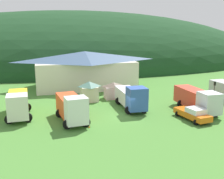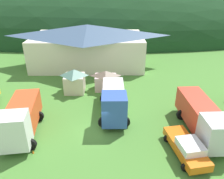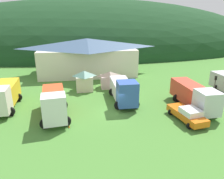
{
  "view_description": "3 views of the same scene",
  "coord_description": "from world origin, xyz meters",
  "px_view_note": "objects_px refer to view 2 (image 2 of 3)",
  "views": [
    {
      "loc": [
        -9.79,
        -32.59,
        11.15
      ],
      "look_at": [
        -0.72,
        3.77,
        2.75
      ],
      "focal_mm": 43.91,
      "sensor_mm": 36.0,
      "label": 1
    },
    {
      "loc": [
        1.43,
        -17.91,
        13.24
      ],
      "look_at": [
        1.67,
        3.71,
        2.65
      ],
      "focal_mm": 35.51,
      "sensor_mm": 36.0,
      "label": 2
    },
    {
      "loc": [
        -3.62,
        -23.66,
        11.24
      ],
      "look_at": [
        0.33,
        3.02,
        1.83
      ],
      "focal_mm": 34.47,
      "sensor_mm": 36.0,
      "label": 3
    }
  ],
  "objects_px": {
    "depot_building": "(88,45)",
    "tow_truck_silver": "(203,117)",
    "play_shed_pink": "(106,80)",
    "box_truck_blue": "(114,100)",
    "service_pickup_orange": "(187,147)",
    "play_shed_cream": "(74,80)",
    "traffic_cone_near_pickup": "(33,153)",
    "heavy_rig_white": "(21,118)"
  },
  "relations": [
    {
      "from": "heavy_rig_white",
      "to": "tow_truck_silver",
      "type": "relative_size",
      "value": 0.91
    },
    {
      "from": "tow_truck_silver",
      "to": "traffic_cone_near_pickup",
      "type": "bearing_deg",
      "value": -81.94
    },
    {
      "from": "play_shed_cream",
      "to": "play_shed_pink",
      "type": "distance_m",
      "value": 4.11
    },
    {
      "from": "depot_building",
      "to": "tow_truck_silver",
      "type": "relative_size",
      "value": 2.35
    },
    {
      "from": "depot_building",
      "to": "service_pickup_orange",
      "type": "height_order",
      "value": "depot_building"
    },
    {
      "from": "service_pickup_orange",
      "to": "traffic_cone_near_pickup",
      "type": "distance_m",
      "value": 13.0
    },
    {
      "from": "box_truck_blue",
      "to": "tow_truck_silver",
      "type": "distance_m",
      "value": 8.99
    },
    {
      "from": "depot_building",
      "to": "service_pickup_orange",
      "type": "distance_m",
      "value": 24.94
    },
    {
      "from": "depot_building",
      "to": "heavy_rig_white",
      "type": "bearing_deg",
      "value": -103.2
    },
    {
      "from": "play_shed_pink",
      "to": "service_pickup_orange",
      "type": "relative_size",
      "value": 0.56
    },
    {
      "from": "service_pickup_orange",
      "to": "play_shed_cream",
      "type": "bearing_deg",
      "value": -147.3
    },
    {
      "from": "tow_truck_silver",
      "to": "traffic_cone_near_pickup",
      "type": "height_order",
      "value": "tow_truck_silver"
    },
    {
      "from": "play_shed_cream",
      "to": "play_shed_pink",
      "type": "height_order",
      "value": "play_shed_cream"
    },
    {
      "from": "service_pickup_orange",
      "to": "depot_building",
      "type": "bearing_deg",
      "value": -165.6
    },
    {
      "from": "service_pickup_orange",
      "to": "traffic_cone_near_pickup",
      "type": "relative_size",
      "value": 8.6
    },
    {
      "from": "depot_building",
      "to": "tow_truck_silver",
      "type": "distance_m",
      "value": 23.28
    },
    {
      "from": "depot_building",
      "to": "tow_truck_silver",
      "type": "xyz_separation_m",
      "value": [
        12.36,
        -19.65,
        -1.78
      ]
    },
    {
      "from": "heavy_rig_white",
      "to": "play_shed_pink",
      "type": "bearing_deg",
      "value": 134.58
    },
    {
      "from": "play_shed_pink",
      "to": "box_truck_blue",
      "type": "height_order",
      "value": "box_truck_blue"
    },
    {
      "from": "play_shed_pink",
      "to": "box_truck_blue",
      "type": "xyz_separation_m",
      "value": [
        0.97,
        -6.33,
        0.37
      ]
    },
    {
      "from": "play_shed_cream",
      "to": "traffic_cone_near_pickup",
      "type": "bearing_deg",
      "value": -99.51
    },
    {
      "from": "play_shed_cream",
      "to": "box_truck_blue",
      "type": "bearing_deg",
      "value": -48.5
    },
    {
      "from": "depot_building",
      "to": "box_truck_blue",
      "type": "relative_size",
      "value": 2.42
    },
    {
      "from": "box_truck_blue",
      "to": "tow_truck_silver",
      "type": "bearing_deg",
      "value": 67.38
    },
    {
      "from": "depot_building",
      "to": "play_shed_pink",
      "type": "relative_size",
      "value": 6.47
    },
    {
      "from": "tow_truck_silver",
      "to": "box_truck_blue",
      "type": "bearing_deg",
      "value": -114.44
    },
    {
      "from": "depot_building",
      "to": "traffic_cone_near_pickup",
      "type": "bearing_deg",
      "value": -97.51
    },
    {
      "from": "play_shed_cream",
      "to": "tow_truck_silver",
      "type": "height_order",
      "value": "tow_truck_silver"
    },
    {
      "from": "depot_building",
      "to": "traffic_cone_near_pickup",
      "type": "relative_size",
      "value": 31.08
    },
    {
      "from": "service_pickup_orange",
      "to": "heavy_rig_white",
      "type": "bearing_deg",
      "value": -110.98
    },
    {
      "from": "play_shed_cream",
      "to": "service_pickup_orange",
      "type": "distance_m",
      "value": 16.39
    },
    {
      "from": "play_shed_pink",
      "to": "traffic_cone_near_pickup",
      "type": "bearing_deg",
      "value": -115.81
    },
    {
      "from": "play_shed_cream",
      "to": "traffic_cone_near_pickup",
      "type": "height_order",
      "value": "play_shed_cream"
    },
    {
      "from": "tow_truck_silver",
      "to": "play_shed_cream",
      "type": "bearing_deg",
      "value": -126.3
    },
    {
      "from": "play_shed_cream",
      "to": "play_shed_pink",
      "type": "relative_size",
      "value": 1.03
    },
    {
      "from": "play_shed_cream",
      "to": "traffic_cone_near_pickup",
      "type": "distance_m",
      "value": 12.08
    },
    {
      "from": "box_truck_blue",
      "to": "service_pickup_orange",
      "type": "distance_m",
      "value": 8.85
    },
    {
      "from": "depot_building",
      "to": "tow_truck_silver",
      "type": "bearing_deg",
      "value": -57.84
    },
    {
      "from": "heavy_rig_white",
      "to": "service_pickup_orange",
      "type": "xyz_separation_m",
      "value": [
        14.64,
        -2.99,
        -1.02
      ]
    },
    {
      "from": "service_pickup_orange",
      "to": "tow_truck_silver",
      "type": "bearing_deg",
      "value": 132.89
    },
    {
      "from": "box_truck_blue",
      "to": "traffic_cone_near_pickup",
      "type": "distance_m",
      "value": 9.47
    },
    {
      "from": "tow_truck_silver",
      "to": "service_pickup_orange",
      "type": "distance_m",
      "value": 3.94
    }
  ]
}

